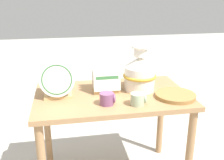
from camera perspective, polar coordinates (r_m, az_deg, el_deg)
name	(u,v)px	position (r m, az deg, el deg)	size (l,w,h in m)	color
display_table	(112,108)	(2.00, 0.00, -6.06)	(1.13, 0.69, 0.76)	#9E754C
ceramic_vase	(140,72)	(2.00, 6.06, 1.74)	(0.25, 0.25, 0.35)	white
dish_rack_round_plates	(57,82)	(1.89, -11.83, -0.47)	(0.25, 0.16, 0.27)	tan
dish_rack_square_plates	(106,81)	(1.98, -1.32, -0.26)	(0.20, 0.15, 0.22)	tan
wicker_charger_stack	(175,95)	(1.94, 13.63, -3.28)	(0.29, 0.29, 0.03)	olive
mug_plum_glaze	(107,99)	(1.76, -1.03, -4.08)	(0.10, 0.10, 0.08)	#7A4770
mug_sage_glaze	(138,99)	(1.76, 5.71, -4.17)	(0.10, 0.10, 0.08)	#9EB28E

